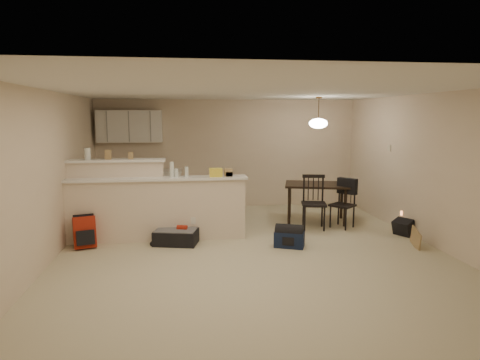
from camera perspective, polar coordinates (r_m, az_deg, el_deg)
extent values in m
plane|color=beige|center=(6.83, 1.64, -9.60)|extent=(7.00, 7.00, 0.00)
plane|color=white|center=(6.50, 1.74, 11.83)|extent=(7.00, 7.00, 0.00)
cube|color=beige|center=(10.00, -1.58, 3.51)|extent=(6.00, 0.02, 2.50)
cube|color=beige|center=(3.21, 11.98, -7.48)|extent=(6.00, 0.02, 2.50)
cube|color=beige|center=(6.75, -24.33, 0.32)|extent=(0.02, 7.00, 2.50)
cube|color=beige|center=(7.63, 24.51, 1.17)|extent=(0.02, 7.00, 2.50)
cube|color=beige|center=(7.49, -10.91, -3.96)|extent=(3.00, 0.28, 1.05)
cube|color=white|center=(7.39, -11.03, 0.17)|extent=(3.08, 0.38, 0.04)
cube|color=beige|center=(7.75, -16.03, -2.60)|extent=(1.60, 0.24, 1.35)
cube|color=white|center=(7.65, -16.25, 2.52)|extent=(1.68, 0.34, 0.04)
cube|color=white|center=(9.79, -14.49, 6.95)|extent=(1.40, 0.34, 0.70)
cube|color=white|center=(9.78, -13.10, -1.55)|extent=(1.80, 0.60, 0.90)
cube|color=beige|center=(8.94, 19.26, 4.05)|extent=(0.02, 0.12, 0.12)
cylinder|color=silver|center=(7.72, -19.66, 3.31)|extent=(0.10, 0.10, 0.20)
cube|color=#A38354|center=(7.66, -17.17, 3.24)|extent=(0.10, 0.07, 0.16)
cube|color=#A38354|center=(7.60, -14.37, 3.17)|extent=(0.08, 0.06, 0.12)
cylinder|color=silver|center=(7.36, -9.07, 1.36)|extent=(0.07, 0.07, 0.26)
cylinder|color=silver|center=(7.36, -7.14, 1.09)|extent=(0.06, 0.06, 0.18)
cube|color=#A38354|center=(7.39, -3.24, 1.01)|extent=(0.22, 0.18, 0.14)
cube|color=#A38354|center=(7.41, -1.48, 0.81)|extent=(0.12, 0.10, 0.08)
cylinder|color=silver|center=(7.37, -8.49, 0.94)|extent=(0.07, 0.07, 0.15)
cube|color=#A38354|center=(7.41, -1.56, 1.03)|extent=(0.13, 0.10, 0.14)
cube|color=black|center=(8.74, 10.18, -0.62)|extent=(1.42, 1.13, 0.04)
cylinder|color=black|center=(8.48, 6.57, -3.50)|extent=(0.06, 0.06, 0.73)
cylinder|color=black|center=(8.53, 13.83, -3.62)|extent=(0.06, 0.06, 0.73)
cylinder|color=black|center=(9.12, 6.65, -2.64)|extent=(0.06, 0.06, 0.73)
cylinder|color=black|center=(9.17, 13.39, -2.75)|extent=(0.06, 0.06, 0.73)
cylinder|color=brown|center=(8.63, 10.45, 9.22)|extent=(0.02, 0.02, 0.50)
cylinder|color=brown|center=(8.64, 10.49, 10.75)|extent=(0.12, 0.12, 0.03)
ellipsoid|color=white|center=(8.63, 10.40, 7.43)|extent=(0.36, 0.36, 0.20)
cube|color=black|center=(7.30, -8.51, -7.53)|extent=(0.79, 0.61, 0.24)
cube|color=#A82312|center=(7.43, -20.02, -6.56)|extent=(0.39, 0.30, 0.51)
cube|color=#121D3A|center=(7.10, 6.60, -7.85)|extent=(0.54, 0.42, 0.26)
cube|color=black|center=(8.25, 20.98, -5.96)|extent=(0.35, 0.39, 0.28)
cube|color=#A38354|center=(7.57, 22.38, -7.23)|extent=(0.08, 0.40, 0.30)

